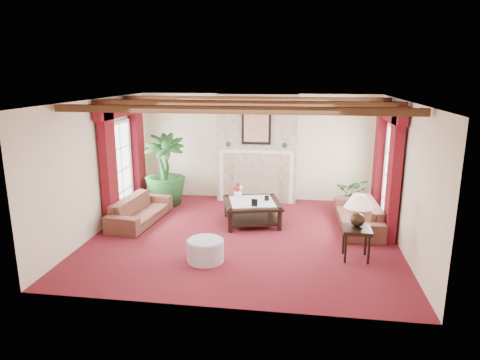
% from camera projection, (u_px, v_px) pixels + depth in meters
% --- Properties ---
extents(floor, '(6.00, 6.00, 0.00)m').
position_uv_depth(floor, '(243.00, 236.00, 8.64)').
color(floor, '#4E0D16').
rests_on(floor, ground).
extents(ceiling, '(6.00, 6.00, 0.00)m').
position_uv_depth(ceiling, '(244.00, 101.00, 7.99)').
color(ceiling, white).
rests_on(ceiling, floor).
extents(back_wall, '(6.00, 0.02, 2.70)m').
position_uv_depth(back_wall, '(258.00, 147.00, 10.96)').
color(back_wall, beige).
rests_on(back_wall, ground).
extents(left_wall, '(0.02, 5.50, 2.70)m').
position_uv_depth(left_wall, '(98.00, 166.00, 8.73)').
color(left_wall, beige).
rests_on(left_wall, ground).
extents(right_wall, '(0.02, 5.50, 2.70)m').
position_uv_depth(right_wall, '(404.00, 176.00, 7.90)').
color(right_wall, beige).
rests_on(right_wall, ground).
extents(ceiling_beams, '(6.00, 3.00, 0.12)m').
position_uv_depth(ceiling_beams, '(244.00, 104.00, 8.00)').
color(ceiling_beams, '#3B2213').
rests_on(ceiling_beams, ceiling).
extents(fireplace, '(2.00, 0.52, 2.70)m').
position_uv_depth(fireplace, '(258.00, 94.00, 10.44)').
color(fireplace, tan).
rests_on(fireplace, ground).
extents(french_door_left, '(0.10, 1.10, 2.16)m').
position_uv_depth(french_door_left, '(117.00, 123.00, 9.49)').
color(french_door_left, white).
rests_on(french_door_left, ground).
extents(french_door_right, '(0.10, 1.10, 2.16)m').
position_uv_depth(french_door_right, '(395.00, 127.00, 8.68)').
color(french_door_right, white).
rests_on(french_door_right, ground).
extents(curtains_left, '(0.20, 2.40, 2.55)m').
position_uv_depth(curtains_left, '(121.00, 103.00, 9.38)').
color(curtains_left, '#49090A').
rests_on(curtains_left, ground).
extents(curtains_right, '(0.20, 2.40, 2.55)m').
position_uv_depth(curtains_right, '(391.00, 106.00, 8.59)').
color(curtains_right, '#49090A').
rests_on(curtains_right, ground).
extents(sofa_left, '(2.01, 0.91, 0.74)m').
position_uv_depth(sofa_left, '(140.00, 206.00, 9.36)').
color(sofa_left, '#350E14').
rests_on(sofa_left, ground).
extents(sofa_right, '(2.02, 0.75, 0.77)m').
position_uv_depth(sofa_right, '(358.00, 210.00, 9.01)').
color(sofa_right, '#350E14').
rests_on(sofa_right, ground).
extents(potted_palm, '(1.99, 2.33, 0.99)m').
position_uv_depth(potted_palm, '(165.00, 185.00, 10.58)').
color(potted_palm, black).
rests_on(potted_palm, ground).
extents(small_plant, '(1.34, 1.38, 0.69)m').
position_uv_depth(small_plant, '(355.00, 199.00, 9.99)').
color(small_plant, black).
rests_on(small_plant, ground).
extents(coffee_table, '(1.44, 1.44, 0.49)m').
position_uv_depth(coffee_table, '(252.00, 212.00, 9.34)').
color(coffee_table, black).
rests_on(coffee_table, ground).
extents(side_table, '(0.58, 0.58, 0.57)m').
position_uv_depth(side_table, '(356.00, 243.00, 7.52)').
color(side_table, black).
rests_on(side_table, ground).
extents(ottoman, '(0.65, 0.65, 0.38)m').
position_uv_depth(ottoman, '(205.00, 251.00, 7.46)').
color(ottoman, '#A8A2B8').
rests_on(ottoman, ground).
extents(table_lamp, '(0.49, 0.49, 0.63)m').
position_uv_depth(table_lamp, '(358.00, 211.00, 7.37)').
color(table_lamp, black).
rests_on(table_lamp, side_table).
extents(flower_vase, '(0.31, 0.31, 0.17)m').
position_uv_depth(flower_vase, '(238.00, 193.00, 9.64)').
color(flower_vase, silver).
rests_on(flower_vase, coffee_table).
extents(book, '(0.22, 0.07, 0.29)m').
position_uv_depth(book, '(261.00, 199.00, 8.94)').
color(book, black).
rests_on(book, coffee_table).
extents(photo_frame_a, '(0.13, 0.05, 0.17)m').
position_uv_depth(photo_frame_a, '(254.00, 203.00, 8.89)').
color(photo_frame_a, black).
rests_on(photo_frame_a, coffee_table).
extents(photo_frame_b, '(0.10, 0.05, 0.13)m').
position_uv_depth(photo_frame_b, '(267.00, 198.00, 9.30)').
color(photo_frame_b, black).
rests_on(photo_frame_b, coffee_table).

